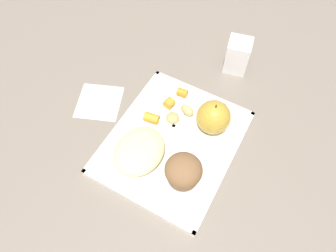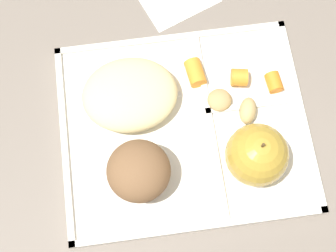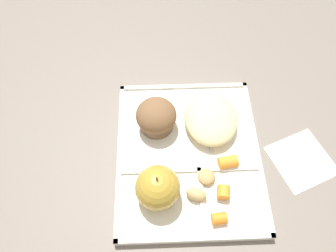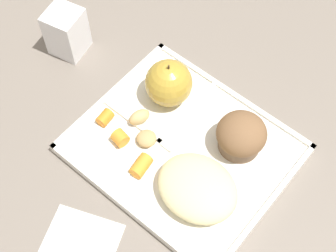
# 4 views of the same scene
# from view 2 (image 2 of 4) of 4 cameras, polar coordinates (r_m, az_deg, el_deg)

# --- Properties ---
(ground) EXTENTS (6.00, 6.00, 0.00)m
(ground) POSITION_cam_2_polar(r_m,az_deg,el_deg) (0.74, 1.79, -0.50)
(ground) COLOR slate
(lunch_tray) EXTENTS (0.35, 0.29, 0.02)m
(lunch_tray) POSITION_cam_2_polar(r_m,az_deg,el_deg) (0.73, 1.86, -0.29)
(lunch_tray) COLOR white
(lunch_tray) RESTS_ON ground
(green_apple) EXTENTS (0.08, 0.08, 0.09)m
(green_apple) POSITION_cam_2_polar(r_m,az_deg,el_deg) (0.68, 10.00, -3.24)
(green_apple) COLOR #B79333
(green_apple) RESTS_ON lunch_tray
(bran_muffin) EXTENTS (0.08, 0.08, 0.07)m
(bran_muffin) POSITION_cam_2_polar(r_m,az_deg,el_deg) (0.67, -3.30, -5.21)
(bran_muffin) COLOR brown
(bran_muffin) RESTS_ON lunch_tray
(carrot_slice_tilted) EXTENTS (0.02, 0.03, 0.02)m
(carrot_slice_tilted) POSITION_cam_2_polar(r_m,az_deg,el_deg) (0.75, 11.87, 4.85)
(carrot_slice_tilted) COLOR orange
(carrot_slice_tilted) RESTS_ON lunch_tray
(carrot_slice_near_corner) EXTENTS (0.03, 0.03, 0.03)m
(carrot_slice_near_corner) POSITION_cam_2_polar(r_m,az_deg,el_deg) (0.74, 8.05, 5.45)
(carrot_slice_near_corner) COLOR orange
(carrot_slice_near_corner) RESTS_ON lunch_tray
(carrot_slice_center) EXTENTS (0.03, 0.04, 0.02)m
(carrot_slice_center) POSITION_cam_2_polar(r_m,az_deg,el_deg) (0.74, 3.10, 6.04)
(carrot_slice_center) COLOR orange
(carrot_slice_center) RESTS_ON lunch_tray
(potato_chunk_wedge) EXTENTS (0.04, 0.04, 0.02)m
(potato_chunk_wedge) POSITION_cam_2_polar(r_m,az_deg,el_deg) (0.73, 5.83, 2.95)
(potato_chunk_wedge) COLOR tan
(potato_chunk_wedge) RESTS_ON lunch_tray
(potato_chunk_corner) EXTENTS (0.03, 0.04, 0.03)m
(potato_chunk_corner) POSITION_cam_2_polar(r_m,az_deg,el_deg) (0.73, 8.99, 1.73)
(potato_chunk_corner) COLOR tan
(potato_chunk_corner) RESTS_ON lunch_tray
(egg_noodle_pile) EXTENTS (0.14, 0.11, 0.04)m
(egg_noodle_pile) POSITION_cam_2_polar(r_m,az_deg,el_deg) (0.72, -4.33, 3.57)
(egg_noodle_pile) COLOR beige
(egg_noodle_pile) RESTS_ON lunch_tray
(meatball_back) EXTENTS (0.03, 0.03, 0.03)m
(meatball_back) POSITION_cam_2_polar(r_m,az_deg,el_deg) (0.73, -6.96, 3.03)
(meatball_back) COLOR brown
(meatball_back) RESTS_ON lunch_tray
(meatball_front) EXTENTS (0.03, 0.03, 0.03)m
(meatball_front) POSITION_cam_2_polar(r_m,az_deg,el_deg) (0.73, -3.80, 4.66)
(meatball_front) COLOR #755B4C
(meatball_front) RESTS_ON lunch_tray
(plastic_fork) EXTENTS (0.16, 0.05, 0.00)m
(plastic_fork) POSITION_cam_2_polar(r_m,az_deg,el_deg) (0.73, -5.48, 1.21)
(plastic_fork) COLOR silver
(plastic_fork) RESTS_ON lunch_tray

